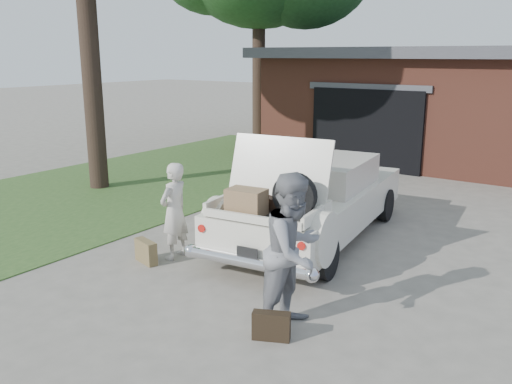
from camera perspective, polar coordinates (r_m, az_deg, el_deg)
The scene contains 8 objects.
ground at distance 8.03m, azimuth -2.49°, elevation -8.50°, with size 90.00×90.00×0.00m, color gray.
grass_strip at distance 13.74m, azimuth -13.15°, elevation 0.88°, with size 6.00×16.00×0.02m, color #2D4C1E.
house at distance 17.75m, azimuth 23.67°, elevation 8.48°, with size 12.80×7.80×3.30m.
sedan at distance 9.31m, azimuth 6.05°, elevation -0.74°, with size 2.42×4.99×1.95m.
woman_left at distance 8.46m, azimuth -8.61°, elevation -2.00°, with size 0.55×0.36×1.52m, color beige.
woman_right at distance 6.24m, azimuth 4.00°, elevation -6.27°, with size 0.90×0.70×1.85m, color gray.
suitcase_left at distance 8.51m, azimuth -11.51°, elevation -6.17°, with size 0.46×0.15×0.36m, color olive.
suitcase_right at distance 6.24m, azimuth 1.62°, elevation -13.92°, with size 0.43×0.14×0.33m, color black.
Camera 1 is at (4.53, -5.86, 3.11)m, focal length 38.00 mm.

